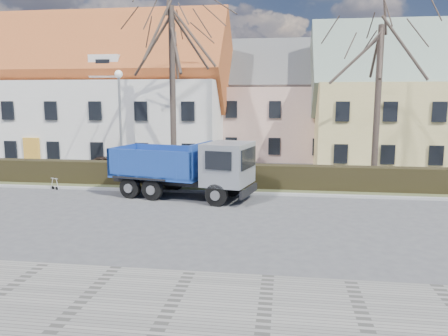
# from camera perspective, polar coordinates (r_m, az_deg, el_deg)

# --- Properties ---
(ground) EXTENTS (120.00, 120.00, 0.00)m
(ground) POSITION_cam_1_polar(r_m,az_deg,el_deg) (18.94, -7.09, -6.16)
(ground) COLOR #464649
(sidewalk_near) EXTENTS (80.00, 5.00, 0.08)m
(sidewalk_near) POSITION_cam_1_polar(r_m,az_deg,el_deg) (11.45, -18.70, -16.92)
(sidewalk_near) COLOR gray
(sidewalk_near) RESTS_ON ground
(curb_far) EXTENTS (80.00, 0.30, 0.12)m
(curb_far) POSITION_cam_1_polar(r_m,az_deg,el_deg) (23.27, -4.15, -3.08)
(curb_far) COLOR #9B9B9B
(curb_far) RESTS_ON ground
(grass_strip) EXTENTS (80.00, 3.00, 0.10)m
(grass_strip) POSITION_cam_1_polar(r_m,az_deg,el_deg) (24.81, -3.37, -2.33)
(grass_strip) COLOR #454C2A
(grass_strip) RESTS_ON ground
(hedge) EXTENTS (60.00, 0.90, 1.30)m
(hedge) POSITION_cam_1_polar(r_m,az_deg,el_deg) (24.50, -3.47, -1.05)
(hedge) COLOR black
(hedge) RESTS_ON ground
(building_white) EXTENTS (26.80, 10.80, 9.50)m
(building_white) POSITION_cam_1_polar(r_m,az_deg,el_deg) (38.07, -20.12, 8.25)
(building_white) COLOR silver
(building_white) RESTS_ON ground
(building_pink) EXTENTS (10.80, 8.80, 8.00)m
(building_pink) POSITION_cam_1_polar(r_m,az_deg,el_deg) (37.65, 6.82, 7.59)
(building_pink) COLOR #CEA292
(building_pink) RESTS_ON ground
(building_yellow) EXTENTS (18.80, 10.80, 8.50)m
(building_yellow) POSITION_cam_1_polar(r_m,az_deg,el_deg) (36.39, 26.11, 7.08)
(building_yellow) COLOR #DAC677
(building_yellow) RESTS_ON ground
(tree_1) EXTENTS (9.20, 9.20, 12.65)m
(tree_1) POSITION_cam_1_polar(r_m,az_deg,el_deg) (27.04, -6.76, 11.94)
(tree_1) COLOR #372C26
(tree_1) RESTS_ON ground
(tree_2) EXTENTS (8.00, 8.00, 11.00)m
(tree_2) POSITION_cam_1_polar(r_m,az_deg,el_deg) (26.64, 19.51, 9.75)
(tree_2) COLOR #372C26
(tree_2) RESTS_ON ground
(dump_truck) EXTENTS (7.83, 4.30, 2.96)m
(dump_truck) POSITION_cam_1_polar(r_m,az_deg,el_deg) (22.12, -6.06, -0.00)
(dump_truck) COLOR navy
(dump_truck) RESTS_ON ground
(streetlight) EXTENTS (0.52, 0.52, 6.65)m
(streetlight) POSITION_cam_1_polar(r_m,az_deg,el_deg) (26.50, -13.36, 5.32)
(streetlight) COLOR gray
(streetlight) RESTS_ON ground
(cart_frame) EXTENTS (0.90, 0.73, 0.72)m
(cart_frame) POSITION_cam_1_polar(r_m,az_deg,el_deg) (25.84, -21.56, -1.80)
(cart_frame) COLOR silver
(cart_frame) RESTS_ON ground
(parked_car_a) EXTENTS (3.66, 1.72, 1.21)m
(parked_car_a) POSITION_cam_1_polar(r_m,az_deg,el_deg) (29.93, -14.61, 0.44)
(parked_car_a) COLOR black
(parked_car_a) RESTS_ON ground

